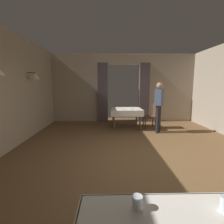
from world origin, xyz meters
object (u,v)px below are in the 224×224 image
Objects in this scene: chair_mid_right at (152,115)px; person_waiter_by_doorway at (159,103)px; plate_mid_b at (118,109)px; plate_mid_a at (138,109)px; plate_mid_c at (131,109)px; glass_near_c at (137,202)px; plate_mid_d at (122,109)px; dining_table_mid at (126,111)px.

person_waiter_by_doorway reaches higher than chair_mid_right.
chair_mid_right reaches higher than plate_mid_b.
person_waiter_by_doorway is (0.63, -0.38, 0.27)m from plate_mid_a.
person_waiter_by_doorway is at bearing -30.15° from plate_mid_c.
plate_mid_d is at bearing 86.59° from glass_near_c.
dining_table_mid is 5.37m from glass_near_c.
plate_mid_c is at bearing 10.81° from plate_mid_d.
person_waiter_by_doorway is (0.87, -0.51, 0.27)m from plate_mid_c.
plate_mid_b is 0.12× the size of person_waiter_by_doorway.
glass_near_c is 5.36m from plate_mid_b.
person_waiter_by_doorway is (1.22, -0.44, 0.27)m from plate_mid_d.
chair_mid_right is 1.18m from plate_mid_d.
plate_mid_a and plate_mid_b have the same top height.
person_waiter_by_doorway is at bearing -82.59° from chair_mid_right.
plate_mid_b is at bearing 153.94° from person_waiter_by_doorway.
chair_mid_right reaches higher than dining_table_mid.
glass_near_c is at bearing -108.04° from person_waiter_by_doorway.
dining_table_mid is 0.32m from plate_mid_b.
dining_table_mid is 0.52m from plate_mid_a.
plate_mid_c is at bearing -171.99° from chair_mid_right.
dining_table_mid is 5.71× the size of plate_mid_b.
plate_mid_d is 1.33m from person_waiter_by_doorway.
person_waiter_by_doorway reaches higher than plate_mid_c.
glass_near_c is at bearing -93.41° from plate_mid_d.
person_waiter_by_doorway reaches higher than plate_mid_a.
glass_near_c is 5.24m from plate_mid_c.
plate_mid_d is (-0.35, -0.07, 0.00)m from plate_mid_c.
plate_mid_a is 0.12× the size of person_waiter_by_doorway.
plate_mid_a reaches higher than dining_table_mid.
glass_near_c is 0.45× the size of plate_mid_a.
plate_mid_c is 1.04m from person_waiter_by_doorway.
glass_near_c reaches higher than dining_table_mid.
plate_mid_c is (0.18, -0.15, 0.10)m from dining_table_mid.
plate_mid_a is at bearing -33.42° from dining_table_mid.
plate_mid_d is (-0.17, -0.22, 0.10)m from dining_table_mid.
dining_table_mid is at bearing -1.48° from plate_mid_b.
person_waiter_by_doorway reaches higher than plate_mid_d.
person_waiter_by_doorway is at bearing -30.86° from plate_mid_a.
chair_mid_right reaches higher than plate_mid_a.
chair_mid_right is 0.84m from plate_mid_c.
glass_near_c is at bearing -95.04° from dining_table_mid.
glass_near_c is 0.06× the size of person_waiter_by_doorway.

